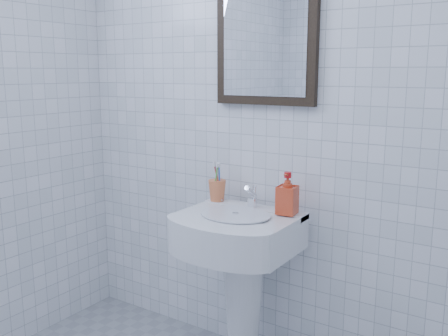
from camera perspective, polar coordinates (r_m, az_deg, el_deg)
The scene contains 6 objects.
wall_back at distance 2.32m, azimuth 4.92°, elevation 7.48°, with size 2.20×0.02×2.50m, color white.
washbasin at distance 2.30m, azimuth 1.96°, elevation -11.09°, with size 0.51×0.37×0.78m.
faucet at distance 2.28m, azimuth 3.23°, elevation -3.47°, with size 0.05×0.10×0.11m.
toothbrush_cup at distance 2.40m, azimuth -0.79°, elevation -2.58°, with size 0.08×0.08×0.10m, color #E37441, non-canonical shape.
soap_dispenser at distance 2.19m, azimuth 7.25°, elevation -2.89°, with size 0.08×0.08×0.18m, color red.
wall_mirror at distance 2.31m, azimuth 4.78°, elevation 14.91°, with size 0.50×0.04×0.62m.
Camera 1 is at (1.11, -0.84, 1.39)m, focal length 40.00 mm.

